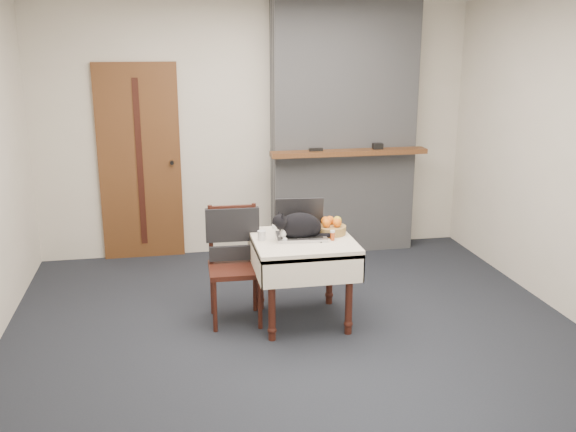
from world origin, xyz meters
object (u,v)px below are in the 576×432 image
Objects in this scene: door at (140,163)px; cat at (300,226)px; chair at (234,247)px; cream_jar at (262,235)px; laptop at (300,227)px; fruit_basket at (331,227)px; pill_bottle at (333,235)px; side_table at (303,252)px.

cat is at bearing -55.96° from door.
chair is at bearing 146.41° from cat.
chair reaches higher than cream_jar.
fruit_basket is (0.25, 0.00, -0.02)m from laptop.
cream_jar is at bearing -62.54° from door.
pill_bottle is at bearing -31.78° from laptop.
side_table is at bearing -18.70° from chair.
pill_bottle is 0.18m from fruit_basket.
laptop is at bearing 10.27° from cream_jar.
pill_bottle is at bearing -11.49° from cream_jar.
laptop reaches higher than chair.
fruit_basket is at bearing 6.17° from cream_jar.
side_table is 9.89× the size of pill_bottle.
door reaches higher than cat.
door reaches higher than fruit_basket.
fruit_basket is (1.54, -1.80, -0.25)m from door.
pill_bottle is 0.33× the size of fruit_basket.
door is at bearing 130.96° from laptop.
cat is (-0.02, 0.01, 0.22)m from side_table.
cat reaches higher than chair.
side_table is 0.28m from pill_bottle.
side_table is 0.56m from chair.
cream_jar is at bearing -164.29° from laptop.
door is 2.12m from cream_jar.
chair reaches higher than fruit_basket.
fruit_basket reaches higher than cream_jar.
cream_jar is at bearing 175.94° from side_table.
side_table is at bearing -161.25° from fruit_basket.
cat is 0.31m from cream_jar.
laptop is 0.33m from cream_jar.
fruit_basket is (0.57, 0.06, 0.02)m from cream_jar.
chair is at bearing 159.82° from side_table.
cat is at bearing 158.80° from pill_bottle.
laptop is at bearing -179.08° from fruit_basket.
cream_jar is at bearing 163.54° from cat.
laptop is at bearing -54.48° from door.
door is 3.97× the size of cat.
laptop reaches higher than cream_jar.
chair reaches higher than side_table.
cat is 0.26m from pill_bottle.
side_table is at bearing -82.02° from laptop.
pill_bottle is at bearing -19.18° from chair.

